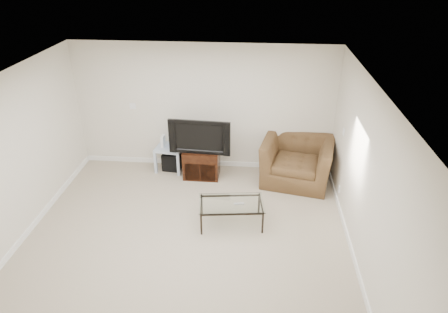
# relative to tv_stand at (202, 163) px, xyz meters

# --- Properties ---
(floor) EXTENTS (5.00, 5.00, 0.00)m
(floor) POSITION_rel_tv_stand_xyz_m (0.01, -2.05, -0.28)
(floor) COLOR tan
(floor) RESTS_ON ground
(ceiling) EXTENTS (5.00, 5.00, 0.00)m
(ceiling) POSITION_rel_tv_stand_xyz_m (0.01, -2.05, 2.22)
(ceiling) COLOR white
(ceiling) RESTS_ON ground
(wall_back) EXTENTS (5.00, 0.02, 2.50)m
(wall_back) POSITION_rel_tv_stand_xyz_m (0.01, 0.45, 0.97)
(wall_back) COLOR silver
(wall_back) RESTS_ON ground
(wall_left) EXTENTS (0.02, 5.00, 2.50)m
(wall_left) POSITION_rel_tv_stand_xyz_m (-2.49, -2.05, 0.97)
(wall_left) COLOR silver
(wall_left) RESTS_ON ground
(wall_right) EXTENTS (0.02, 5.00, 2.50)m
(wall_right) POSITION_rel_tv_stand_xyz_m (2.51, -2.05, 0.97)
(wall_right) COLOR silver
(wall_right) RESTS_ON ground
(plate_back) EXTENTS (0.12, 0.02, 0.12)m
(plate_back) POSITION_rel_tv_stand_xyz_m (-1.39, 0.44, 0.97)
(plate_back) COLOR white
(plate_back) RESTS_ON wall_back
(plate_right_switch) EXTENTS (0.02, 0.09, 0.13)m
(plate_right_switch) POSITION_rel_tv_stand_xyz_m (2.50, -0.45, 0.97)
(plate_right_switch) COLOR white
(plate_right_switch) RESTS_ON wall_right
(plate_right_outlet) EXTENTS (0.02, 0.08, 0.12)m
(plate_right_outlet) POSITION_rel_tv_stand_xyz_m (2.50, -0.75, 0.02)
(plate_right_outlet) COLOR white
(plate_right_outlet) RESTS_ON wall_right
(tv_stand) EXTENTS (0.68, 0.48, 0.57)m
(tv_stand) POSITION_rel_tv_stand_xyz_m (0.00, 0.00, 0.00)
(tv_stand) COLOR black
(tv_stand) RESTS_ON floor
(dvd_player) EXTENTS (0.39, 0.27, 0.05)m
(dvd_player) POSITION_rel_tv_stand_xyz_m (-0.00, -0.04, 0.19)
(dvd_player) COLOR black
(dvd_player) RESTS_ON tv_stand
(television) EXTENTS (1.09, 0.28, 0.67)m
(television) POSITION_rel_tv_stand_xyz_m (-0.00, -0.03, 0.62)
(television) COLOR black
(television) RESTS_ON tv_stand
(side_table) EXTENTS (0.58, 0.58, 0.50)m
(side_table) POSITION_rel_tv_stand_xyz_m (-0.66, 0.23, -0.03)
(side_table) COLOR silver
(side_table) RESTS_ON floor
(subwoofer) EXTENTS (0.39, 0.39, 0.36)m
(subwoofer) POSITION_rel_tv_stand_xyz_m (-0.63, 0.25, -0.10)
(subwoofer) COLOR black
(subwoofer) RESTS_ON floor
(game_console) EXTENTS (0.07, 0.17, 0.23)m
(game_console) POSITION_rel_tv_stand_xyz_m (-0.79, 0.22, 0.33)
(game_console) COLOR white
(game_console) RESTS_ON side_table
(game_case) EXTENTS (0.06, 0.15, 0.20)m
(game_case) POSITION_rel_tv_stand_xyz_m (-0.60, 0.20, 0.32)
(game_case) COLOR #337FCC
(game_case) RESTS_ON side_table
(recliner) EXTENTS (1.42, 1.07, 1.12)m
(recliner) POSITION_rel_tv_stand_xyz_m (1.82, 0.00, 0.28)
(recliner) COLOR #55371F
(recliner) RESTS_ON floor
(coffee_table) EXTENTS (1.09, 0.70, 0.40)m
(coffee_table) POSITION_rel_tv_stand_xyz_m (0.68, -1.48, -0.08)
(coffee_table) COLOR black
(coffee_table) RESTS_ON floor
(remote) EXTENTS (0.17, 0.08, 0.02)m
(remote) POSITION_rel_tv_stand_xyz_m (0.80, -1.50, 0.13)
(remote) COLOR #B2B2B7
(remote) RESTS_ON coffee_table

